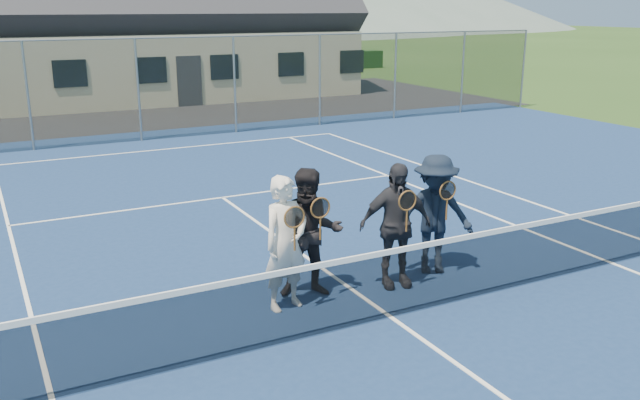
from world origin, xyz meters
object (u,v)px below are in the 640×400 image
object	(u,v)px
tennis_net	(392,280)
player_a	(286,243)
player_c	(395,225)
clubhouse	(170,4)
player_d	(435,214)
player_b	(311,233)

from	to	relation	value
tennis_net	player_a	size ratio (longest dim) A/B	6.49
player_c	player_a	bearing A→B (deg)	179.05
clubhouse	player_d	size ratio (longest dim) A/B	8.67
clubhouse	player_c	world-z (taller)	clubhouse
player_a	player_b	world-z (taller)	same
tennis_net	player_b	distance (m)	1.32
player_c	clubhouse	bearing A→B (deg)	81.69
player_a	player_b	distance (m)	0.52
player_d	tennis_net	bearing A→B (deg)	-143.80
player_a	player_d	bearing A→B (deg)	3.09
tennis_net	player_c	distance (m)	1.15
tennis_net	player_a	bearing A→B (deg)	139.14
player_b	player_c	distance (m)	1.23
player_b	player_c	world-z (taller)	same
player_a	player_c	bearing A→B (deg)	-0.95
clubhouse	player_b	distance (m)	23.53
clubhouse	player_b	xyz separation A→B (m)	(-4.58, -22.87, -3.07)
tennis_net	player_a	world-z (taller)	player_a
tennis_net	player_c	world-z (taller)	player_c
clubhouse	player_d	bearing A→B (deg)	-96.38
player_b	player_d	distance (m)	2.01
player_b	player_d	world-z (taller)	same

